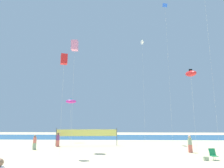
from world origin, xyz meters
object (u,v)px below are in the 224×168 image
(kite_pink_box, at_px, (75,46))
(beachgoer_sage_shirt, at_px, (190,143))
(beachgoer_coral_shirt, at_px, (35,142))
(beachgoer_plum_shirt, at_px, (58,139))
(kite_white_inflatable, at_px, (142,42))
(kite_red_box, at_px, (64,59))
(folding_beach_chair, at_px, (213,154))
(kite_blue_diamond, at_px, (165,7))
(volleyball_net, at_px, (87,133))
(kite_red_inflatable, at_px, (191,74))
(beach_handbag, at_px, (206,159))
(kite_magenta_inflatable, at_px, (71,101))

(kite_pink_box, bearing_deg, beachgoer_sage_shirt, -6.67)
(beachgoer_coral_shirt, relative_size, beachgoer_plum_shirt, 0.91)
(beachgoer_plum_shirt, distance_m, kite_white_inflatable, 20.59)
(beachgoer_coral_shirt, relative_size, kite_red_box, 0.17)
(folding_beach_chair, bearing_deg, kite_blue_diamond, 54.20)
(folding_beach_chair, bearing_deg, beachgoer_plum_shirt, 108.41)
(kite_red_box, xyz_separation_m, kite_white_inflatable, (9.35, 13.76, 7.43))
(volleyball_net, bearing_deg, beachgoer_sage_shirt, -28.17)
(beachgoer_coral_shirt, height_order, kite_red_inflatable, kite_red_inflatable)
(folding_beach_chair, height_order, beach_handbag, folding_beach_chair)
(beach_handbag, xyz_separation_m, kite_magenta_inflatable, (-15.37, 16.78, 6.56))
(beachgoer_sage_shirt, xyz_separation_m, kite_magenta_inflatable, (-15.68, 12.06, 5.78))
(beachgoer_sage_shirt, relative_size, volleyball_net, 0.21)
(beachgoer_plum_shirt, bearing_deg, kite_red_box, 39.35)
(beachgoer_coral_shirt, xyz_separation_m, kite_blue_diamond, (16.71, 3.47, 18.97))
(beach_handbag, distance_m, kite_white_inflatable, 22.80)
(folding_beach_chair, height_order, kite_blue_diamond, kite_blue_diamond)
(kite_red_inflatable, height_order, kite_white_inflatable, kite_white_inflatable)
(beachgoer_plum_shirt, bearing_deg, folding_beach_chair, 80.35)
(volleyball_net, xyz_separation_m, beach_handbag, (11.56, -11.07, -1.49))
(folding_beach_chair, distance_m, kite_pink_box, 18.87)
(volleyball_net, bearing_deg, kite_magenta_inflatable, 123.73)
(beachgoer_plum_shirt, bearing_deg, volleyball_net, 131.43)
(folding_beach_chair, relative_size, kite_pink_box, 0.07)
(volleyball_net, distance_m, beach_handbag, 16.07)
(kite_blue_diamond, xyz_separation_m, kite_red_box, (-12.30, -8.28, -10.61))
(beachgoer_coral_shirt, distance_m, folding_beach_chair, 18.63)
(beachgoer_sage_shirt, height_order, volleyball_net, volleyball_net)
(kite_magenta_inflatable, bearing_deg, folding_beach_chair, -45.54)
(kite_magenta_inflatable, bearing_deg, kite_pink_box, -75.02)
(beachgoer_plum_shirt, relative_size, folding_beach_chair, 2.03)
(kite_magenta_inflatable, xyz_separation_m, kite_blue_diamond, (15.21, -6.83, 13.13))
(beach_handbag, bearing_deg, beachgoer_coral_shirt, 159.01)
(kite_white_inflatable, bearing_deg, volleyball_net, -152.72)
(kite_blue_diamond, distance_m, kite_red_box, 18.23)
(beachgoer_plum_shirt, xyz_separation_m, folding_beach_chair, (15.89, -9.35, -0.50))
(folding_beach_chair, xyz_separation_m, kite_magenta_inflatable, (-16.11, 16.41, 6.25))
(beachgoer_sage_shirt, bearing_deg, kite_blue_diamond, 80.96)
(beachgoer_coral_shirt, xyz_separation_m, kite_red_box, (4.41, -4.81, 8.36))
(kite_red_inflatable, distance_m, kite_red_box, 13.52)
(volleyball_net, bearing_deg, kite_pink_box, -101.49)
(kite_blue_diamond, bearing_deg, kite_red_inflatable, -80.70)
(beachgoer_coral_shirt, relative_size, beach_handbag, 4.33)
(beachgoer_sage_shirt, height_order, beachgoer_coral_shirt, beachgoer_sage_shirt)
(folding_beach_chair, bearing_deg, kite_white_inflatable, 63.20)
(beachgoer_sage_shirt, bearing_deg, beachgoer_coral_shirt, 160.06)
(kite_red_inflatable, bearing_deg, kite_magenta_inflatable, 142.11)
(folding_beach_chair, bearing_deg, beachgoer_sage_shirt, 54.51)
(kite_pink_box, bearing_deg, volleyball_net, 78.51)
(kite_magenta_inflatable, bearing_deg, volleyball_net, -56.27)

